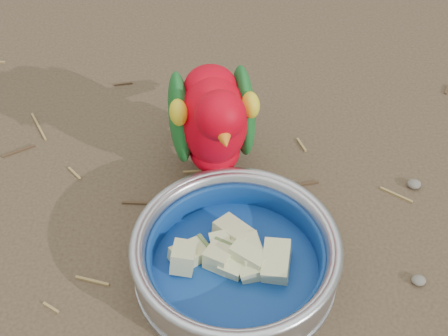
{
  "coord_description": "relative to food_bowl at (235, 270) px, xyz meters",
  "views": [
    {
      "loc": [
        0.04,
        -0.42,
        0.61
      ],
      "look_at": [
        0.05,
        0.1,
        0.08
      ],
      "focal_mm": 50.0,
      "sensor_mm": 36.0,
      "label": 1
    }
  ],
  "objects": [
    {
      "name": "ground",
      "position": [
        -0.06,
        -0.0,
        -0.01
      ],
      "size": [
        60.0,
        60.0,
        0.0
      ],
      "primitive_type": "plane",
      "color": "#4E3C2B"
    },
    {
      "name": "food_bowl",
      "position": [
        0.0,
        0.0,
        0.0
      ],
      "size": [
        0.23,
        0.23,
        0.02
      ],
      "primitive_type": "cylinder",
      "color": "#B2B2BA",
      "rests_on": "ground"
    },
    {
      "name": "bowl_wall",
      "position": [
        0.0,
        0.0,
        0.03
      ],
      "size": [
        0.23,
        0.23,
        0.04
      ],
      "primitive_type": null,
      "color": "#B2B2BA",
      "rests_on": "food_bowl"
    },
    {
      "name": "fruit_wedges",
      "position": [
        0.0,
        0.0,
        0.02
      ],
      "size": [
        0.14,
        0.14,
        0.03
      ],
      "primitive_type": null,
      "color": "beige",
      "rests_on": "food_bowl"
    },
    {
      "name": "lory_parrot",
      "position": [
        -0.02,
        0.15,
        0.08
      ],
      "size": [
        0.14,
        0.24,
        0.18
      ],
      "primitive_type": null,
      "rotation": [
        0.0,
        0.0,
        -2.99
      ],
      "color": "red",
      "rests_on": "ground"
    },
    {
      "name": "ground_debris",
      "position": [
        -0.06,
        0.03,
        -0.01
      ],
      "size": [
        0.9,
        0.8,
        0.01
      ],
      "primitive_type": null,
      "color": "#9C7D48",
      "rests_on": "ground"
    }
  ]
}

